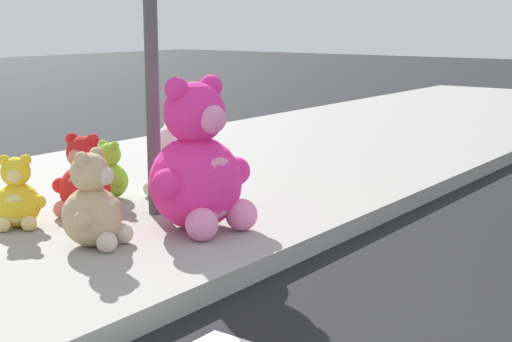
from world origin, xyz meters
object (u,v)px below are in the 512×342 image
plush_white (171,168)px  plush_pink_large (198,169)px  plush_tan (94,208)px  sign_pole (150,1)px  plush_lime (109,176)px  plush_red (83,182)px  plush_yellow (17,199)px

plush_white → plush_pink_large: bearing=-126.0°
plush_pink_large → plush_tan: 0.85m
sign_pole → plush_pink_large: (-0.14, -0.58, -1.24)m
plush_pink_large → plush_lime: bearing=78.0°
plush_white → plush_red: 0.87m
sign_pole → plush_red: 1.55m
plush_lime → plush_red: (-0.49, -0.23, 0.06)m
plush_white → plush_tan: (-1.39, -0.56, 0.00)m
plush_yellow → plush_tan: bearing=-89.0°
plush_lime → plush_white: bearing=-49.1°
sign_pole → plush_lime: (0.13, 0.68, -1.49)m
plush_tan → plush_yellow: 0.84m
plush_white → plush_red: plush_white is taller
plush_pink_large → plush_white: size_ratio=1.69×
sign_pole → plush_white: 1.53m
plush_tan → plush_red: bearing=53.6°
plush_white → plush_tan: plush_tan is taller
plush_white → plush_tan: bearing=-158.0°
plush_white → plush_yellow: 1.44m
plush_lime → plush_white: plush_white is taller
plush_lime → plush_yellow: size_ratio=0.93×
plush_yellow → plush_red: plush_red is taller
plush_lime → plush_red: size_ratio=0.78×
plush_lime → plush_tan: 1.42m
plush_white → plush_red: size_ratio=1.03×
plush_lime → plush_yellow: bearing=-173.0°
plush_tan → sign_pole: bearing=17.6°
plush_tan → plush_red: size_ratio=1.03×
plush_lime → plush_yellow: 1.06m
sign_pole → plush_lime: 1.65m
sign_pole → plush_tan: bearing=-162.4°
sign_pole → plush_red: size_ratio=4.82×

